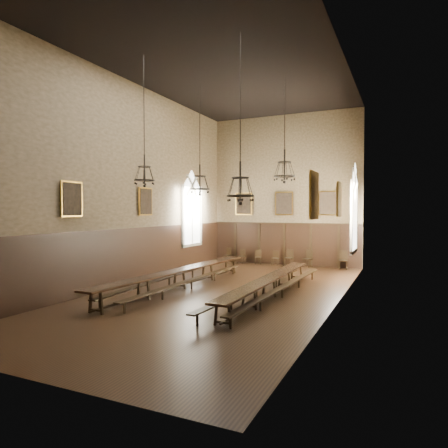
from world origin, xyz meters
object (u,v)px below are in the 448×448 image
Objects in this scene: chair_4 at (289,261)px; chandelier_front_right at (240,185)px; chair_5 at (308,262)px; chandelier_back_right at (284,170)px; table_right at (269,287)px; chair_0 at (227,258)px; chair_7 at (343,264)px; chandelier_back_left at (200,182)px; bench_right_inner at (257,290)px; chair_2 at (258,260)px; bench_left_inner at (192,283)px; table_left at (179,279)px; chair_3 at (275,261)px; chair_1 at (241,259)px; bench_right_outer at (282,291)px; bench_left_outer at (169,280)px; chandelier_front_left at (144,171)px.

chandelier_front_right is (1.35, -10.93, 3.81)m from chair_4.
chair_5 is 0.22× the size of chandelier_back_right.
chair_0 is at bearing 123.12° from table_right.
chandelier_back_right reaches higher than chair_7.
bench_right_inner is at bearing -31.31° from chandelier_back_left.
chair_4 is (1.94, -0.05, 0.03)m from chair_2.
chair_7 reaches higher than chair_2.
chair_7 reaches higher than chair_0.
chandelier_front_right reaches higher than chair_7.
chandelier_back_left is at bearing 153.89° from table_right.
bench_left_inner is at bearing -146.11° from chandelier_back_right.
chandelier_back_right is (3.87, 2.31, 4.63)m from table_left.
chair_2 is 1.09m from chair_3.
bench_right_inner is 9.67× the size of chair_4.
chair_5 is 1.99m from chair_7.
chair_1 is (-1.15, 8.41, -0.00)m from bench_left_inner.
chair_1 is at bearing 120.94° from bench_right_outer.
bench_left_outer is 6.40m from chandelier_front_right.
chair_3 is (2.20, 8.33, -0.03)m from bench_left_outer.
bench_left_outer is at bearing -155.35° from chandelier_back_right.
chandelier_back_right is at bearing 4.51° from chandelier_back_left.
table_left is at bearing -149.20° from chandelier_back_right.
bench_left_outer is at bearing 177.87° from bench_right_outer.
chair_7 is (1.98, 8.68, 0.05)m from bench_right_inner.
bench_right_inner is 10.02m from chair_0.
chandelier_back_left is (-0.53, -6.56, 4.32)m from chair_2.
chair_3 is at bearing 76.12° from chandelier_back_left.
chandelier_back_left reaches higher than table_left.
bench_right_outer is at bearing -81.39° from chair_2.
table_left is 10.51× the size of chair_5.
bench_left_outer is 10.19× the size of chair_4.
chandelier_back_left reaches higher than bench_right_outer.
table_left is 9.98× the size of chair_7.
chair_5 is at bearing 67.68° from table_left.
table_left is 12.16× the size of chair_3.
chair_2 is at bearing 85.34° from chandelier_back_left.
chair_7 is (4.96, 8.41, 0.05)m from bench_left_inner.
chair_5 is (-0.44, 8.52, -0.07)m from table_right.
chandelier_back_right is (-0.08, 2.28, 4.66)m from table_right.
chair_3 is (1.09, 0.00, -0.00)m from chair_2.
bench_right_outer is 8.55m from chair_5.
bench_left_inner is 4.76m from chandelier_back_left.
bench_left_outer is 5.11m from bench_right_outer.
chair_5 is 11.60m from chandelier_front_right.
bench_left_outer is 1.83× the size of chandelier_front_right.
chandelier_back_left is at bearing -175.49° from chandelier_back_right.
table_left is 1.10× the size of table_right.
chair_3 is 11.74m from chandelier_front_left.
table_right is at bearing -105.78° from chair_7.
chandelier_back_right reaches higher than bench_left_outer.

